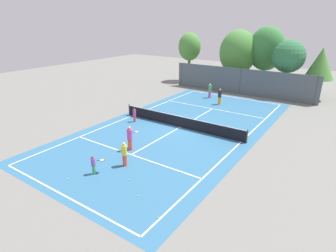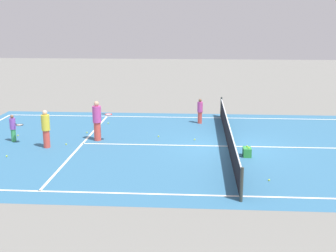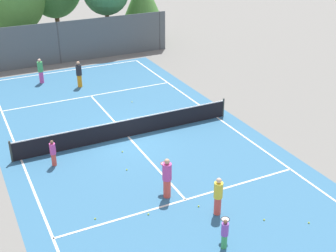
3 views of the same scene
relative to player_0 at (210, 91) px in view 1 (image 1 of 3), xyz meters
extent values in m
plane|color=slate|center=(2.28, -10.25, -0.88)|extent=(80.00, 80.00, 0.00)
cube|color=teal|center=(2.28, -10.25, -0.87)|extent=(13.00, 25.00, 0.00)
cube|color=white|center=(-3.22, -10.25, -0.87)|extent=(0.10, 24.00, 0.01)
cube|color=white|center=(7.78, -10.25, -0.87)|extent=(0.10, 24.00, 0.01)
cube|color=white|center=(2.28, -22.25, -0.87)|extent=(11.00, 0.10, 0.01)
cube|color=white|center=(2.28, 1.75, -0.87)|extent=(11.00, 0.10, 0.01)
cube|color=white|center=(2.28, -16.65, -0.87)|extent=(11.00, 0.10, 0.01)
cube|color=white|center=(2.28, -3.85, -0.87)|extent=(11.00, 0.10, 0.01)
cube|color=white|center=(2.28, -10.25, -0.87)|extent=(0.10, 12.80, 0.01)
cylinder|color=#333833|center=(-3.62, -10.25, -0.33)|extent=(0.10, 0.10, 1.10)
cylinder|color=#333833|center=(8.18, -10.25, -0.33)|extent=(0.10, 0.10, 1.10)
cube|color=black|center=(2.28, -10.25, -0.40)|extent=(11.80, 0.03, 0.95)
cube|color=white|center=(2.28, -10.25, 0.10)|extent=(11.80, 0.04, 0.05)
cube|color=#515B60|center=(2.28, 3.75, 0.72)|extent=(18.00, 0.06, 3.20)
cylinder|color=#3F4447|center=(-6.22, 3.75, 0.72)|extent=(0.12, 0.12, 3.20)
cylinder|color=#3F4447|center=(2.28, 3.75, 0.72)|extent=(0.12, 0.12, 3.20)
cylinder|color=#3F4447|center=(10.78, 3.75, 0.72)|extent=(0.12, 0.12, 3.20)
cylinder|color=brown|center=(0.01, 8.20, 0.30)|extent=(0.46, 0.46, 2.35)
ellipsoid|color=#4C8E3D|center=(0.01, 8.20, 3.72)|extent=(4.99, 5.32, 5.98)
cylinder|color=brown|center=(3.53, 9.08, 0.65)|extent=(0.39, 0.39, 3.05)
ellipsoid|color=#3D8442|center=(3.53, 9.08, 4.32)|extent=(4.77, 3.87, 5.72)
cylinder|color=brown|center=(10.46, 6.50, 0.31)|extent=(0.35, 0.35, 2.38)
cone|color=#4C8E3D|center=(10.46, 6.50, 3.27)|extent=(3.18, 3.18, 3.53)
cylinder|color=brown|center=(7.04, 6.07, 0.77)|extent=(0.36, 0.36, 3.30)
sphere|color=#337547|center=(7.04, 6.07, 3.85)|extent=(3.80, 3.80, 3.80)
cylinder|color=brown|center=(-7.09, 7.15, 0.90)|extent=(0.39, 0.39, 3.56)
ellipsoid|color=#4C8E3D|center=(-7.09, 7.15, 4.18)|extent=(3.33, 3.18, 3.99)
cylinder|color=#D14799|center=(0.00, 0.00, -0.48)|extent=(0.29, 0.29, 0.80)
cylinder|color=#3FA559|center=(0.00, 0.00, 0.27)|extent=(0.37, 0.37, 0.70)
sphere|color=beige|center=(0.00, 0.00, 0.73)|extent=(0.22, 0.22, 0.22)
cylinder|color=#E54C3F|center=(-1.90, -11.45, -0.57)|extent=(0.22, 0.22, 0.61)
cylinder|color=#D14799|center=(-1.90, -11.45, 0.00)|extent=(0.28, 0.28, 0.53)
sphere|color=brown|center=(-1.90, -11.45, 0.35)|extent=(0.17, 0.17, 0.17)
cylinder|color=orange|center=(2.14, -1.91, -0.46)|extent=(0.30, 0.30, 0.83)
cylinder|color=#232328|center=(2.14, -1.91, 0.31)|extent=(0.38, 0.38, 0.72)
sphere|color=tan|center=(2.14, -1.91, 0.79)|extent=(0.22, 0.22, 0.22)
cylinder|color=#3FA559|center=(2.11, -19.82, -0.59)|extent=(0.21, 0.21, 0.57)
cylinder|color=purple|center=(2.11, -19.82, -0.06)|extent=(0.26, 0.26, 0.50)
sphere|color=brown|center=(2.11, -19.82, 0.27)|extent=(0.15, 0.15, 0.15)
cylinder|color=black|center=(2.27, -19.59, -0.03)|extent=(0.14, 0.18, 0.03)
torus|color=black|center=(2.41, -19.38, -0.03)|extent=(0.46, 0.46, 0.03)
cylinder|color=silver|center=(2.41, -19.38, -0.03)|extent=(0.38, 0.38, 0.00)
cylinder|color=#E54C3F|center=(2.96, -18.02, -0.49)|extent=(0.28, 0.28, 0.76)
cylinder|color=yellow|center=(2.96, -18.02, 0.22)|extent=(0.35, 0.35, 0.67)
sphere|color=beige|center=(2.96, -18.02, 0.66)|extent=(0.21, 0.21, 0.21)
cylinder|color=#E54C3F|center=(1.70, -16.09, -0.45)|extent=(0.31, 0.31, 0.84)
cylinder|color=#D14799|center=(1.70, -16.09, 0.34)|extent=(0.39, 0.39, 0.74)
sphere|color=tan|center=(1.70, -16.09, 0.82)|extent=(0.23, 0.23, 0.23)
cylinder|color=black|center=(1.79, -15.76, 0.37)|extent=(0.08, 0.20, 0.03)
torus|color=red|center=(1.86, -15.52, 0.37)|extent=(0.41, 0.41, 0.03)
cylinder|color=silver|center=(1.86, -15.52, 0.37)|extent=(0.34, 0.34, 0.00)
cube|color=green|center=(3.64, -9.59, -0.70)|extent=(0.47, 0.32, 0.36)
sphere|color=#CCE533|center=(3.55, -9.59, -0.48)|extent=(0.07, 0.07, 0.07)
sphere|color=#CCE533|center=(3.74, -9.54, -0.48)|extent=(0.07, 0.07, 0.07)
sphere|color=#CCE533|center=(4.24, -6.00, -0.84)|extent=(0.07, 0.07, 0.07)
sphere|color=#CCE533|center=(1.23, -20.00, -0.84)|extent=(0.07, 0.07, 0.07)
sphere|color=#CCE533|center=(1.40, -11.70, -0.84)|extent=(0.07, 0.07, 0.07)
sphere|color=#CCE533|center=(7.67, -20.87, -0.84)|extent=(0.07, 0.07, 0.07)
sphere|color=#CCE533|center=(4.35, -19.20, -0.84)|extent=(0.07, 0.07, 0.07)
sphere|color=#CCE533|center=(7.72, -5.03, -0.84)|extent=(0.07, 0.07, 0.07)
sphere|color=#CCE533|center=(1.31, -21.12, -0.84)|extent=(0.07, 0.07, 0.07)
sphere|color=#CCE533|center=(-1.48, -16.24, -0.84)|extent=(0.07, 0.07, 0.07)
sphere|color=#CCE533|center=(0.48, -16.89, -0.84)|extent=(0.07, 0.07, 0.07)
sphere|color=#CCE533|center=(5.78, -20.11, -0.84)|extent=(0.07, 0.07, 0.07)
sphere|color=#CCE533|center=(6.37, -9.13, -0.84)|extent=(0.07, 0.07, 0.07)
sphere|color=#CCE533|center=(0.96, -13.39, -0.84)|extent=(0.07, 0.07, 0.07)
sphere|color=#CCE533|center=(2.52, -17.32, -0.84)|extent=(0.07, 0.07, 0.07)
camera|label=1|loc=(13.99, -29.26, 7.82)|focal=29.36mm
camera|label=2|loc=(20.80, -11.66, 4.60)|focal=47.35mm
camera|label=3|loc=(-5.26, -30.26, 10.03)|focal=48.49mm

